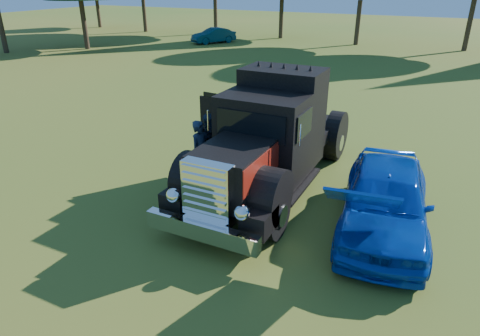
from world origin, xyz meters
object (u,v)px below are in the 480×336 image
spectator_far (212,146)px  hotrod_coupe (385,199)px  spectator_near (201,153)px  distant_teal_car (214,36)px  diamond_t_truck (268,143)px

spectator_far → hotrod_coupe: bearing=-64.6°
spectator_near → distant_teal_car: size_ratio=0.48×
diamond_t_truck → hotrod_coupe: diamond_t_truck is taller
hotrod_coupe → spectator_near: 4.79m
distant_teal_car → diamond_t_truck: bearing=-25.2°
spectator_far → diamond_t_truck: bearing=-53.4°
distant_teal_car → hotrod_coupe: bearing=-21.0°
diamond_t_truck → spectator_near: (-1.71, -0.51, -0.40)m
diamond_t_truck → spectator_far: (-1.63, -0.08, -0.36)m
spectator_near → hotrod_coupe: bearing=-84.6°
spectator_far → distant_teal_car: (-12.98, 22.75, -0.31)m
hotrod_coupe → spectator_far: 4.76m
hotrod_coupe → distant_teal_car: size_ratio=1.28×
diamond_t_truck → spectator_far: diamond_t_truck is taller
diamond_t_truck → distant_teal_car: bearing=122.8°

